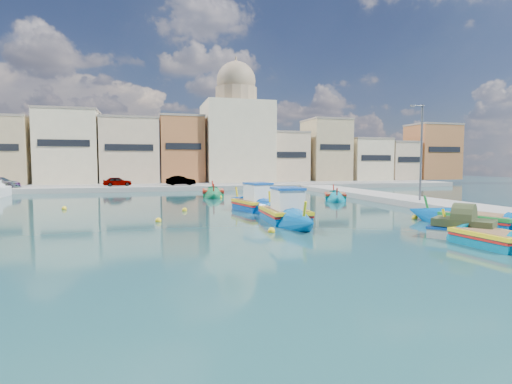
{
  "coord_description": "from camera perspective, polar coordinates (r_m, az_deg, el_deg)",
  "views": [
    {
      "loc": [
        -3.31,
        -21.08,
        3.45
      ],
      "look_at": [
        4.0,
        6.0,
        1.4
      ],
      "focal_mm": 28.0,
      "sensor_mm": 36.0,
      "label": 1
    }
  ],
  "objects": [
    {
      "name": "ground",
      "position": [
        21.61,
        -6.12,
        -5.03
      ],
      "size": [
        160.0,
        160.0,
        0.0
      ],
      "primitive_type": "plane",
      "color": "#122E37",
      "rests_on": "ground"
    },
    {
      "name": "east_quay",
      "position": [
        30.15,
        30.05,
        -2.48
      ],
      "size": [
        4.0,
        70.0,
        0.5
      ],
      "primitive_type": "cube",
      "color": "gray",
      "rests_on": "ground"
    },
    {
      "name": "north_quay",
      "position": [
        53.27,
        -11.52,
        0.71
      ],
      "size": [
        80.0,
        8.0,
        0.6
      ],
      "primitive_type": "cube",
      "color": "gray",
      "rests_on": "ground"
    },
    {
      "name": "north_townhouses",
      "position": [
        61.28,
        -5.76,
        5.61
      ],
      "size": [
        83.2,
        7.87,
        10.19
      ],
      "color": "#CBB08C",
      "rests_on": "ground"
    },
    {
      "name": "church_block",
      "position": [
        62.71,
        -2.84,
        8.71
      ],
      "size": [
        10.0,
        10.0,
        19.1
      ],
      "color": "beige",
      "rests_on": "ground"
    },
    {
      "name": "quay_street_lamp",
      "position": [
        34.13,
        22.45,
        5.35
      ],
      "size": [
        1.18,
        0.16,
        8.0
      ],
      "color": "#595B60",
      "rests_on": "ground"
    },
    {
      "name": "parked_cars",
      "position": [
        52.15,
        -23.21,
        1.37
      ],
      "size": [
        24.47,
        2.29,
        1.24
      ],
      "color": "#4C1919",
      "rests_on": "north_quay"
    },
    {
      "name": "luzzu_turquoise_cabin",
      "position": [
        23.55,
        4.14,
        -3.32
      ],
      "size": [
        2.6,
        9.94,
        3.16
      ],
      "color": "#00549F",
      "rests_on": "ground"
    },
    {
      "name": "luzzu_blue_cabin",
      "position": [
        29.07,
        -0.14,
        -1.88
      ],
      "size": [
        3.96,
        9.06,
        3.12
      ],
      "color": "#003FA2",
      "rests_on": "ground"
    },
    {
      "name": "luzzu_cyan_mid",
      "position": [
        37.99,
        11.22,
        -0.75
      ],
      "size": [
        4.64,
        7.75,
        2.26
      ],
      "color": "#0086A1",
      "rests_on": "ground"
    },
    {
      "name": "luzzu_green",
      "position": [
        41.41,
        -6.15,
        -0.24
      ],
      "size": [
        3.13,
        8.29,
        2.55
      ],
      "color": "#0B7440",
      "rests_on": "ground"
    },
    {
      "name": "luzzu_blue_south",
      "position": [
        24.54,
        29.49,
        -3.8
      ],
      "size": [
        4.88,
        9.3,
        2.63
      ],
      "color": "#0050A1",
      "rests_on": "ground"
    },
    {
      "name": "luzzu_cyan_south",
      "position": [
        19.25,
        30.69,
        -6.02
      ],
      "size": [
        2.4,
        7.27,
        2.22
      ],
      "color": "#006F97",
      "rests_on": "ground"
    },
    {
      "name": "tender_near",
      "position": [
        20.48,
        27.51,
        -4.76
      ],
      "size": [
        2.96,
        3.24,
        1.42
      ],
      "color": "beige",
      "rests_on": "ground"
    },
    {
      "name": "mooring_buoys",
      "position": [
        27.68,
        -6.22,
        -2.84
      ],
      "size": [
        22.24,
        20.3,
        0.36
      ],
      "color": "yellow",
      "rests_on": "ground"
    }
  ]
}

